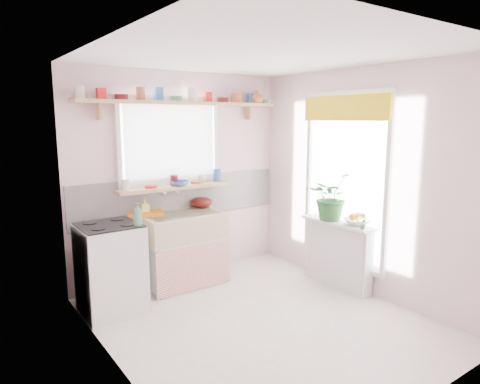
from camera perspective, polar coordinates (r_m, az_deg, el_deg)
room at (r=5.01m, az=2.77°, el=3.17°), size 3.20×3.20×3.20m
sink_unit at (r=5.12m, az=-7.57°, el=-7.49°), size 0.95×0.65×1.11m
cooker at (r=4.55m, az=-16.87°, el=-9.70°), size 0.58×0.58×0.93m
radiator_ledge at (r=5.17m, az=12.90°, el=-7.88°), size 0.22×0.95×0.78m
windowsill at (r=5.13m, az=-8.73°, el=0.63°), size 1.40×0.22×0.04m
pine_shelf at (r=5.13m, az=-7.44°, el=11.65°), size 2.52×0.24×0.04m
shelf_crockery at (r=5.11m, az=-7.90°, el=12.48°), size 2.47×0.11×0.12m
sill_crockery at (r=5.11m, az=-8.75°, el=1.47°), size 1.35×0.11×0.12m
dish_tray at (r=5.04m, az=-12.56°, el=-2.78°), size 0.47×0.40×0.04m
colander at (r=5.36m, az=-5.19°, el=-1.36°), size 0.28×0.28×0.13m
jade_plant at (r=5.07m, az=11.96°, el=-0.57°), size 0.62×0.58×0.56m
fruit_bowl at (r=4.95m, az=15.31°, el=-3.85°), size 0.37×0.37×0.07m
herb_pot at (r=4.74m, az=16.02°, el=-3.72°), size 0.10×0.07×0.19m
soap_bottle_sink at (r=5.02m, az=-12.60°, el=-1.89°), size 0.10×0.10×0.20m
sill_cup at (r=5.36m, az=-5.11°, el=1.87°), size 0.14×0.14×0.10m
sill_bowl at (r=5.08m, az=-8.01°, el=1.16°), size 0.27×0.27×0.06m
shelf_vase at (r=5.64m, az=2.34°, el=12.59°), size 0.18×0.18×0.17m
cooker_bottle at (r=4.27m, az=-13.49°, el=-2.91°), size 0.10×0.10×0.22m
fruit at (r=4.94m, az=15.33°, el=-3.16°), size 0.20×0.14×0.10m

